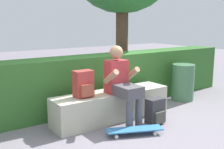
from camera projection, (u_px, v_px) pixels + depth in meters
name	position (u px, v px, depth m)	size (l,w,h in m)	color
ground_plane	(125.00, 125.00, 4.22)	(24.00, 24.00, 0.00)	slate
bench_main	(112.00, 105.00, 4.46)	(2.03, 0.49, 0.47)	#B4B49B
person_skater	(122.00, 82.00, 4.21)	(0.49, 0.62, 1.22)	#B73338
skateboard_near_person	(135.00, 130.00, 3.86)	(0.81, 0.50, 0.09)	teal
backpack_on_bench	(84.00, 84.00, 4.07)	(0.28, 0.23, 0.40)	#B23833
backpack_on_ground	(155.00, 111.00, 4.29)	(0.28, 0.23, 0.40)	#333338
hedge_row	(95.00, 82.00, 5.05)	(6.44, 0.56, 0.98)	#306428
trash_bin	(183.00, 82.00, 5.55)	(0.44, 0.44, 0.74)	#3D6B47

